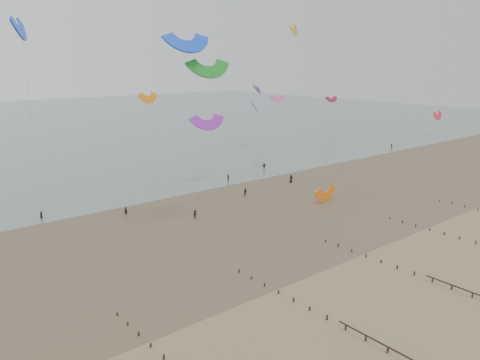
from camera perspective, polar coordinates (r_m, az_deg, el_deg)
name	(u,v)px	position (r m, az deg, el deg)	size (l,w,h in m)	color
ground	(373,274)	(68.01, 15.92, -10.97)	(500.00, 500.00, 0.00)	brown
sea_and_shore	(205,217)	(88.13, -4.27, -4.58)	(500.00, 665.00, 0.03)	#475654
kitesurfer_lead	(126,211)	(91.66, -13.75, -3.70)	(0.57, 0.38, 1.58)	black
kitesurfers	(264,178)	(114.25, 2.96, 0.27)	(115.61, 23.75, 1.87)	black
grounded_kite	(325,201)	(99.58, 10.34, -2.56)	(5.89, 3.09, 4.49)	orange
kites_airborne	(45,95)	(128.13, -22.69, 9.49)	(246.45, 109.40, 44.99)	yellow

